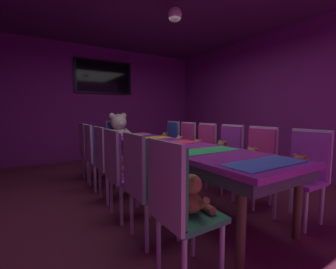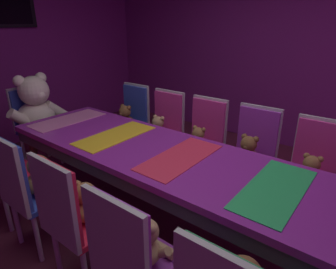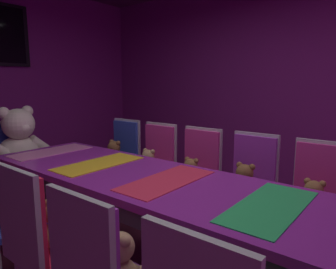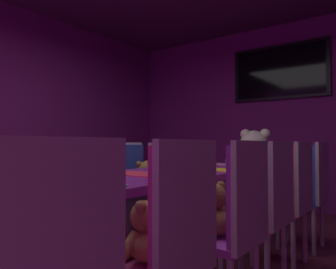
# 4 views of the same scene
# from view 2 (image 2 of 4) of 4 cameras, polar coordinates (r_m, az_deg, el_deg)

# --- Properties ---
(ground_plane) EXTENTS (7.90, 7.90, 0.00)m
(ground_plane) POSITION_cam_2_polar(r_m,az_deg,el_deg) (2.64, 2.18, -19.11)
(ground_plane) COLOR #591E33
(wall_right) EXTENTS (0.12, 6.40, 2.80)m
(wall_right) POSITION_cam_2_polar(r_m,az_deg,el_deg) (4.40, 23.60, 15.63)
(wall_right) COLOR #721E72
(wall_right) RESTS_ON ground_plane
(banquet_table) EXTENTS (0.90, 3.45, 0.75)m
(banquet_table) POSITION_cam_2_polar(r_m,az_deg,el_deg) (2.27, 2.41, -6.41)
(banquet_table) COLOR purple
(banquet_table) RESTS_ON ground_plane
(chair_left_2) EXTENTS (0.42, 0.41, 0.98)m
(chair_left_2) POSITION_cam_2_polar(r_m,az_deg,el_deg) (1.62, -7.85, -22.83)
(chair_left_2) COLOR purple
(chair_left_2) RESTS_ON ground_plane
(teddy_left_2) EXTENTS (0.23, 0.30, 0.28)m
(teddy_left_2) POSITION_cam_2_polar(r_m,az_deg,el_deg) (1.70, -4.14, -20.69)
(teddy_left_2) COLOR tan
(teddy_left_2) RESTS_ON chair_left_2
(chair_left_3) EXTENTS (0.42, 0.41, 0.98)m
(chair_left_3) POSITION_cam_2_polar(r_m,az_deg,el_deg) (1.98, -19.16, -14.38)
(chair_left_3) COLOR red
(chair_left_3) RESTS_ON ground_plane
(teddy_left_3) EXTENTS (0.24, 0.31, 0.29)m
(teddy_left_3) POSITION_cam_2_polar(r_m,az_deg,el_deg) (2.05, -15.71, -13.07)
(teddy_left_3) COLOR olive
(teddy_left_3) RESTS_ON chair_left_3
(chair_left_4) EXTENTS (0.42, 0.41, 0.98)m
(chair_left_4) POSITION_cam_2_polar(r_m,az_deg,el_deg) (2.41, -26.86, -8.84)
(chair_left_4) COLOR #2D47B2
(chair_left_4) RESTS_ON ground_plane
(teddy_left_4) EXTENTS (0.27, 0.35, 0.33)m
(teddy_left_4) POSITION_cam_2_polar(r_m,az_deg,el_deg) (2.46, -23.84, -7.60)
(teddy_left_4) COLOR olive
(teddy_left_4) RESTS_ON chair_left_4
(chair_right_1) EXTENTS (0.42, 0.41, 0.98)m
(chair_right_1) POSITION_cam_2_polar(r_m,az_deg,el_deg) (2.74, 27.00, -5.27)
(chair_right_1) COLOR #CC338C
(chair_right_1) RESTS_ON ground_plane
(teddy_right_1) EXTENTS (0.22, 0.29, 0.27)m
(teddy_right_1) POSITION_cam_2_polar(r_m,az_deg,el_deg) (2.62, 26.24, -6.85)
(teddy_right_1) COLOR olive
(teddy_right_1) RESTS_ON chair_right_1
(chair_right_2) EXTENTS (0.42, 0.41, 0.98)m
(chair_right_2) POSITION_cam_2_polar(r_m,az_deg,el_deg) (2.89, 16.61, -2.36)
(chair_right_2) COLOR purple
(chair_right_2) RESTS_ON ground_plane
(teddy_right_2) EXTENTS (0.24, 0.31, 0.30)m
(teddy_right_2) POSITION_cam_2_polar(r_m,az_deg,el_deg) (2.77, 15.44, -3.53)
(teddy_right_2) COLOR brown
(teddy_right_2) RESTS_ON chair_right_2
(chair_right_3) EXTENTS (0.42, 0.41, 0.98)m
(chair_right_3) POSITION_cam_2_polar(r_m,az_deg,el_deg) (3.09, 7.33, -0.03)
(chair_right_3) COLOR #CC338C
(chair_right_3) RESTS_ON ground_plane
(teddy_right_3) EXTENTS (0.22, 0.28, 0.26)m
(teddy_right_3) POSITION_cam_2_polar(r_m,az_deg,el_deg) (2.98, 5.89, -1.26)
(teddy_right_3) COLOR olive
(teddy_right_3) RESTS_ON chair_right_3
(chair_right_4) EXTENTS (0.42, 0.41, 0.98)m
(chair_right_4) POSITION_cam_2_polar(r_m,az_deg,el_deg) (3.37, -0.50, 2.04)
(chair_right_4) COLOR #CC338C
(chair_right_4) RESTS_ON ground_plane
(teddy_right_4) EXTENTS (0.23, 0.29, 0.28)m
(teddy_right_4) POSITION_cam_2_polar(r_m,az_deg,el_deg) (3.28, -2.05, 1.06)
(teddy_right_4) COLOR tan
(teddy_right_4) RESTS_ON chair_right_4
(chair_right_5) EXTENTS (0.42, 0.41, 0.98)m
(chair_right_5) POSITION_cam_2_polar(r_m,az_deg,el_deg) (3.74, -6.92, 3.83)
(chair_right_5) COLOR #2D47B2
(chair_right_5) RESTS_ON ground_plane
(teddy_right_5) EXTENTS (0.25, 0.32, 0.30)m
(teddy_right_5) POSITION_cam_2_polar(r_m,az_deg,el_deg) (3.64, -8.51, 3.13)
(teddy_right_5) COLOR brown
(teddy_right_5) RESTS_ON chair_right_5
(throne_chair) EXTENTS (0.41, 0.42, 0.98)m
(throne_chair) POSITION_cam_2_polar(r_m,az_deg,el_deg) (3.97, -25.31, 2.93)
(throne_chair) COLOR #2D47B2
(throne_chair) RESTS_ON ground_plane
(king_teddy_bear) EXTENTS (0.74, 0.57, 0.70)m
(king_teddy_bear) POSITION_cam_2_polar(r_m,az_deg,el_deg) (3.77, -24.46, 4.74)
(king_teddy_bear) COLOR silver
(king_teddy_bear) RESTS_ON throne_chair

